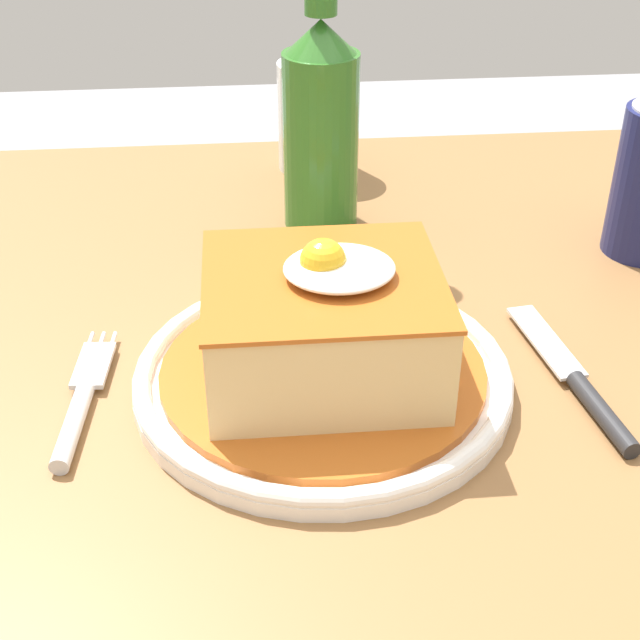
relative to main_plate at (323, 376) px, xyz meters
The scene contains 7 objects.
dining_table 0.13m from the main_plate, 123.99° to the left, with size 1.48×0.81×0.77m.
main_plate is the anchor object (origin of this frame).
sandwich_meal 0.04m from the main_plate, ahead, with size 0.21×0.21×0.10m.
fork 0.16m from the main_plate, behind, with size 0.03×0.14×0.01m.
knife 0.17m from the main_plate, ahead, with size 0.04×0.17×0.01m.
beer_bottle_green 0.26m from the main_plate, 84.99° to the left, with size 0.06×0.06×0.27m.
drinking_glass 0.37m from the main_plate, 86.14° to the left, with size 0.07×0.07×0.10m.
Camera 1 is at (-0.02, -0.51, 1.13)m, focal length 50.17 mm.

